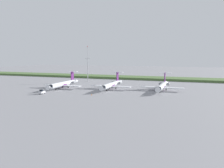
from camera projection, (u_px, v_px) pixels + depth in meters
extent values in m
plane|color=gray|center=(125.00, 84.00, 153.82)|extent=(500.00, 500.00, 0.00)
cube|color=#4C6B38|center=(138.00, 78.00, 188.71)|extent=(320.00, 20.00, 1.66)
cylinder|color=silver|center=(63.00, 84.00, 134.78)|extent=(2.70, 24.00, 2.70)
cone|color=silver|center=(49.00, 87.00, 122.16)|extent=(2.70, 3.00, 2.70)
cone|color=silver|center=(75.00, 81.00, 147.87)|extent=(2.30, 4.00, 2.29)
cube|color=black|center=(51.00, 86.00, 123.87)|extent=(2.02, 1.80, 0.90)
cylinder|color=#591E66|center=(63.00, 84.00, 134.80)|extent=(2.76, 3.60, 2.76)
cube|color=silver|center=(53.00, 85.00, 135.88)|extent=(11.00, 3.20, 0.36)
cube|color=silver|center=(71.00, 86.00, 131.95)|extent=(11.00, 3.20, 0.36)
cube|color=#591E66|center=(72.00, 76.00, 144.58)|extent=(0.36, 3.20, 5.20)
cube|color=silver|center=(72.00, 72.00, 144.56)|extent=(6.80, 1.80, 0.24)
cylinder|color=gray|center=(68.00, 82.00, 144.10)|extent=(1.50, 3.40, 1.50)
cylinder|color=gray|center=(74.00, 82.00, 142.61)|extent=(1.50, 3.40, 1.50)
cylinder|color=gray|center=(56.00, 88.00, 128.00)|extent=(0.20, 0.20, 0.65)
cylinder|color=black|center=(56.00, 89.00, 128.07)|extent=(0.30, 0.90, 0.90)
cylinder|color=black|center=(62.00, 87.00, 137.90)|extent=(0.35, 0.90, 0.90)
cylinder|color=black|center=(68.00, 87.00, 136.64)|extent=(0.35, 0.90, 0.90)
cylinder|color=silver|center=(111.00, 85.00, 131.13)|extent=(2.70, 24.00, 2.70)
cone|color=silver|center=(102.00, 88.00, 118.51)|extent=(2.70, 3.00, 2.70)
cone|color=silver|center=(119.00, 82.00, 144.22)|extent=(2.29, 4.00, 2.29)
cube|color=black|center=(104.00, 87.00, 120.23)|extent=(2.03, 1.80, 0.90)
cylinder|color=#591E66|center=(111.00, 85.00, 131.15)|extent=(2.76, 3.60, 2.76)
cube|color=silver|center=(101.00, 86.00, 132.24)|extent=(11.00, 3.20, 0.36)
cube|color=silver|center=(121.00, 87.00, 128.31)|extent=(11.00, 3.20, 0.36)
cube|color=#591E66|center=(118.00, 76.00, 140.93)|extent=(0.36, 3.20, 5.20)
cube|color=silver|center=(118.00, 72.00, 140.92)|extent=(6.80, 1.80, 0.24)
cylinder|color=gray|center=(113.00, 83.00, 140.46)|extent=(1.50, 3.40, 1.50)
cylinder|color=gray|center=(120.00, 83.00, 138.96)|extent=(1.50, 3.40, 1.50)
cylinder|color=gray|center=(107.00, 89.00, 124.36)|extent=(0.20, 0.20, 0.65)
cylinder|color=black|center=(107.00, 90.00, 124.42)|extent=(0.30, 0.90, 0.90)
cylinder|color=black|center=(110.00, 88.00, 134.26)|extent=(0.35, 0.90, 0.90)
cylinder|color=black|center=(116.00, 88.00, 132.99)|extent=(0.35, 0.90, 0.90)
cylinder|color=silver|center=(162.00, 86.00, 125.85)|extent=(2.70, 24.00, 2.70)
cone|color=silver|center=(158.00, 90.00, 113.23)|extent=(2.70, 3.00, 2.70)
cone|color=silver|center=(165.00, 83.00, 138.94)|extent=(2.30, 4.00, 2.29)
cube|color=black|center=(159.00, 88.00, 114.95)|extent=(2.02, 1.80, 0.90)
cylinder|color=#591E66|center=(162.00, 86.00, 125.87)|extent=(2.76, 3.60, 2.76)
cube|color=silver|center=(151.00, 87.00, 126.96)|extent=(11.00, 3.20, 0.36)
cube|color=silver|center=(173.00, 88.00, 123.03)|extent=(11.00, 3.20, 0.36)
cube|color=#591E66|center=(165.00, 77.00, 135.65)|extent=(0.36, 3.20, 5.20)
cube|color=silver|center=(165.00, 73.00, 135.64)|extent=(6.80, 1.80, 0.24)
cylinder|color=gray|center=(160.00, 84.00, 135.18)|extent=(1.50, 3.40, 1.50)
cylinder|color=gray|center=(168.00, 84.00, 133.68)|extent=(1.50, 3.40, 1.50)
cylinder|color=gray|center=(160.00, 91.00, 119.07)|extent=(0.20, 0.20, 0.65)
cylinder|color=black|center=(160.00, 92.00, 119.14)|extent=(0.30, 0.90, 0.90)
cylinder|color=black|center=(159.00, 89.00, 128.97)|extent=(0.35, 0.90, 0.90)
cylinder|color=black|center=(166.00, 89.00, 127.71)|extent=(0.35, 0.90, 0.90)
cylinder|color=#B2B2B7|center=(88.00, 70.00, 167.58)|extent=(0.50, 0.50, 16.14)
cylinder|color=#B2B2B7|center=(88.00, 53.00, 166.05)|extent=(0.28, 0.28, 8.69)
cube|color=#B2B2B7|center=(88.00, 59.00, 166.54)|extent=(4.40, 0.20, 0.20)
sphere|color=red|center=(87.00, 46.00, 165.49)|extent=(0.50, 0.50, 0.50)
cube|color=silver|center=(42.00, 92.00, 115.27)|extent=(1.70, 3.20, 1.10)
cube|color=black|center=(41.00, 90.00, 114.62)|extent=(1.36, 1.10, 0.90)
cylinder|color=black|center=(40.00, 94.00, 114.69)|extent=(0.22, 0.60, 0.60)
cylinder|color=black|center=(42.00, 94.00, 114.19)|extent=(0.22, 0.60, 0.60)
cylinder|color=black|center=(42.00, 93.00, 116.48)|extent=(0.22, 0.60, 0.60)
cylinder|color=black|center=(45.00, 93.00, 115.98)|extent=(0.22, 0.60, 0.60)
cone|color=orange|center=(92.00, 95.00, 111.83)|extent=(0.44, 0.44, 0.55)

